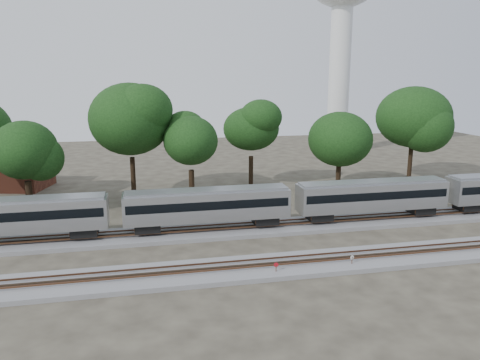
% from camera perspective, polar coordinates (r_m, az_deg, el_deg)
% --- Properties ---
extents(ground, '(160.00, 160.00, 0.00)m').
position_cam_1_polar(ground, '(43.13, -0.34, -8.94)').
color(ground, '#383328').
rests_on(ground, ground).
extents(track_far, '(160.00, 5.00, 0.73)m').
position_cam_1_polar(track_far, '(48.59, -1.78, -6.16)').
color(track_far, slate).
rests_on(track_far, ground).
extents(track_near, '(160.00, 5.00, 0.73)m').
position_cam_1_polar(track_near, '(39.44, 0.85, -10.76)').
color(track_near, slate).
rests_on(track_near, ground).
extents(train, '(87.15, 3.00, 4.42)m').
position_cam_1_polar(train, '(47.47, -3.81, -2.96)').
color(train, '#AFB1B6').
rests_on(train, ground).
extents(switch_stand_red, '(0.37, 0.08, 1.15)m').
position_cam_1_polar(switch_stand_red, '(38.44, 4.42, -10.59)').
color(switch_stand_red, '#512D19').
rests_on(switch_stand_red, ground).
extents(switch_stand_white, '(0.36, 0.14, 1.14)m').
position_cam_1_polar(switch_stand_white, '(40.89, 13.49, -9.46)').
color(switch_stand_white, '#512D19').
rests_on(switch_stand_white, ground).
extents(switch_lever, '(0.56, 0.41, 0.30)m').
position_cam_1_polar(switch_lever, '(39.39, 9.78, -11.08)').
color(switch_lever, '#512D19').
rests_on(switch_lever, ground).
extents(brick_building, '(11.45, 9.36, 4.79)m').
position_cam_1_polar(brick_building, '(74.45, -26.10, 0.95)').
color(brick_building, brown).
rests_on(brick_building, ground).
extents(tree_2, '(7.85, 7.85, 11.07)m').
position_cam_1_polar(tree_2, '(57.43, -24.77, 3.32)').
color(tree_2, black).
rests_on(tree_2, ground).
extents(tree_3, '(10.66, 10.66, 15.03)m').
position_cam_1_polar(tree_3, '(60.54, -13.24, 7.22)').
color(tree_3, black).
rests_on(tree_3, ground).
extents(tree_4, '(8.15, 8.15, 11.48)m').
position_cam_1_polar(tree_4, '(57.99, -6.03, 4.79)').
color(tree_4, black).
rests_on(tree_4, ground).
extents(tree_5, '(8.62, 8.62, 12.16)m').
position_cam_1_polar(tree_5, '(66.20, 1.37, 6.25)').
color(tree_5, black).
rests_on(tree_5, ground).
extents(tree_6, '(7.33, 7.33, 10.33)m').
position_cam_1_polar(tree_6, '(66.42, 12.09, 4.87)').
color(tree_6, black).
rests_on(tree_6, ground).
extents(tree_7, '(9.98, 9.98, 14.07)m').
position_cam_1_polar(tree_7, '(74.18, 20.41, 7.20)').
color(tree_7, black).
rests_on(tree_7, ground).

